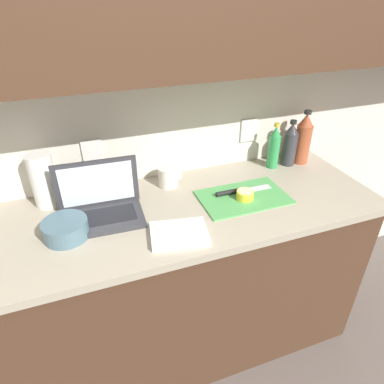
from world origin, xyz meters
name	(u,v)px	position (x,y,z in m)	size (l,w,h in m)	color
ground_plane	(166,343)	(0.00, 0.00, 0.00)	(12.00, 12.00, 0.00)	#564C47
wall_back	(131,36)	(0.00, 0.25, 1.56)	(5.20, 0.38, 2.60)	silver
counter_unit	(158,286)	(-0.02, 0.00, 0.46)	(2.01, 0.64, 0.89)	#472D1E
laptop	(100,204)	(-0.22, 0.06, 0.95)	(0.35, 0.23, 0.23)	#333338
cutting_board	(243,197)	(0.40, -0.02, 0.90)	(0.40, 0.25, 0.01)	#4C9E51
knife	(234,192)	(0.37, 0.02, 0.91)	(0.28, 0.04, 0.02)	silver
lemon_half_cut	(245,195)	(0.40, -0.04, 0.92)	(0.08, 0.08, 0.04)	yellow
bottle_green_soda	(274,148)	(0.69, 0.21, 1.00)	(0.06, 0.06, 0.24)	#2D934C
bottle_oil_tall	(290,145)	(0.79, 0.21, 1.00)	(0.07, 0.07, 0.25)	#333338
bottle_water_clear	(303,139)	(0.86, 0.21, 1.03)	(0.08, 0.08, 0.29)	#A34C2D
measuring_cup	(168,176)	(0.11, 0.21, 0.94)	(0.12, 0.10, 0.10)	silver
bowl_white	(66,229)	(-0.37, -0.04, 0.93)	(0.17, 0.17, 0.07)	slate
paper_towel_roll	(44,180)	(-0.43, 0.23, 1.01)	(0.11, 0.11, 0.24)	white
dish_towel	(179,233)	(0.04, -0.18, 0.90)	(0.22, 0.16, 0.02)	white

